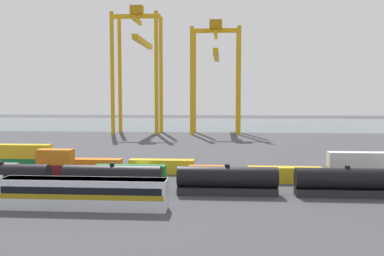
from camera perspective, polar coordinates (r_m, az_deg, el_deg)
The scene contains 17 objects.
ground_plane at distance 117.59m, azimuth -2.93°, elevation -2.73°, with size 420.00×420.00×0.00m, color #424247.
harbour_water at distance 224.48m, azimuth 0.50°, elevation 0.60°, with size 400.00×110.00×0.01m, color slate.
passenger_train at distance 60.48m, azimuth -24.38°, elevation -7.70°, with size 43.31×3.14×3.90m.
freight_tank_row at distance 62.87m, azimuth -3.10°, elevation -6.90°, with size 65.75×3.00×4.46m.
shipping_container_1 at distance 77.32m, azimuth -17.85°, elevation -5.62°, with size 6.04×2.44×2.60m, color maroon.
shipping_container_2 at distance 76.92m, azimuth -17.89°, elevation -3.71°, with size 6.04×2.44×2.60m, color orange.
shipping_container_3 at distance 73.45m, azimuth -8.33°, elevation -5.97°, with size 12.10×2.44×2.60m, color #197538.
shipping_container_4 at distance 71.78m, azimuth 1.94°, elevation -6.17°, with size 6.04×2.44×2.60m, color orange.
shipping_container_5 at distance 72.45m, azimuth 12.36°, elevation -6.16°, with size 12.10×2.44×2.60m, color gold.
shipping_container_6 at distance 75.41m, azimuth 22.27°, elevation -5.98°, with size 12.10×2.44×2.60m, color orange.
shipping_container_7 at distance 75.00m, azimuth 22.33°, elevation -4.02°, with size 12.10×2.44×2.60m, color silver.
shipping_container_12 at distance 87.46m, azimuth -22.15°, elevation -4.60°, with size 12.10×2.44×2.60m, color #197538.
shipping_container_13 at distance 87.11m, azimuth -22.20°, elevation -2.91°, with size 12.10×2.44×2.60m, color gold.
shipping_container_14 at distance 82.34m, azimuth -13.58°, elevation -4.94°, with size 12.10×2.44×2.60m, color orange.
shipping_container_15 at distance 79.26m, azimuth -4.11°, elevation -5.18°, with size 12.10×2.44×2.60m, color gold.
gantry_crane_west at distance 171.38m, azimuth -7.20°, elevation 9.52°, with size 18.48×36.65×49.33m.
gantry_crane_central at distance 168.60m, azimuth 3.23°, elevation 8.49°, with size 19.07×40.24×43.50m.
Camera 1 is at (14.59, -75.80, 14.26)m, focal length 39.65 mm.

